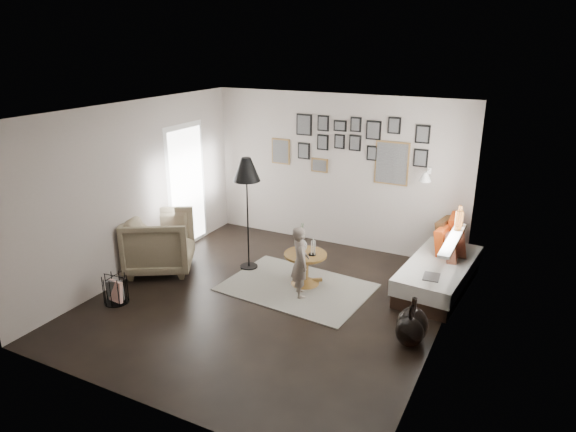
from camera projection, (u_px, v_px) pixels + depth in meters
The scene contains 23 objects.
ground at pixel (268, 301), 7.08m from camera, with size 4.80×4.80×0.00m, color black.
wall_back at pixel (336, 172), 8.67m from camera, with size 4.50×4.50×0.00m, color #A0958C.
wall_front at pixel (138, 288), 4.63m from camera, with size 4.50×4.50×0.00m, color #A0958C.
wall_left at pixel (135, 190), 7.61m from camera, with size 4.80×4.80×0.00m, color #A0958C.
wall_right at pixel (444, 242), 5.69m from camera, with size 4.80×4.80×0.00m, color #A0958C.
ceiling at pixel (266, 111), 6.23m from camera, with size 4.80×4.80×0.00m, color white.
door_left at pixel (187, 187), 8.70m from camera, with size 0.00×2.14×2.14m.
window_right at pixel (455, 233), 6.97m from camera, with size 0.15×1.32×1.30m.
gallery_wall at pixel (353, 147), 8.39m from camera, with size 2.74×0.03×1.08m.
wall_sconce at pixel (426, 176), 7.73m from camera, with size 0.18×0.36×0.16m.
rug at pixel (297, 287), 7.46m from camera, with size 2.04×1.43×0.01m, color beige.
pedestal_table at pixel (305, 270), 7.50m from camera, with size 0.62×0.62×0.49m.
vase at pixel (301, 243), 7.42m from camera, with size 0.18×0.18×0.44m.
candles at pixel (312, 248), 7.33m from camera, with size 0.11×0.11×0.23m.
daybed at pixel (440, 268), 7.41m from camera, with size 0.97×1.96×0.92m.
magazine_on_daybed at pixel (431, 277), 6.82m from camera, with size 0.21×0.28×0.02m, color black.
armchair at pixel (160, 242), 7.92m from camera, with size 0.97×1.00×0.91m, color #6B6048.
armchair_cushion at pixel (162, 240), 7.95m from camera, with size 0.41×0.41×0.10m, color white.
floor_lamp at pixel (246, 174), 7.62m from camera, with size 0.41×0.41×1.77m.
magazine_basket at pixel (115, 289), 6.99m from camera, with size 0.34×0.34×0.40m.
demijohn_large at pixel (412, 324), 6.09m from camera, with size 0.38×0.38×0.57m.
demijohn_small at pixel (410, 331), 6.00m from camera, with size 0.33×0.33×0.52m.
child at pixel (300, 262), 7.07m from camera, with size 0.38×0.25×1.03m, color #64584F.
Camera 1 is at (3.09, -5.49, 3.44)m, focal length 32.00 mm.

